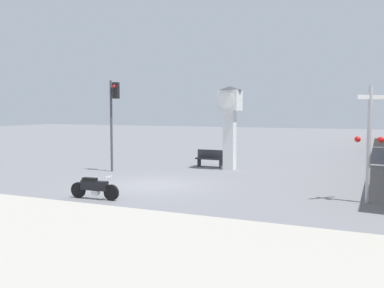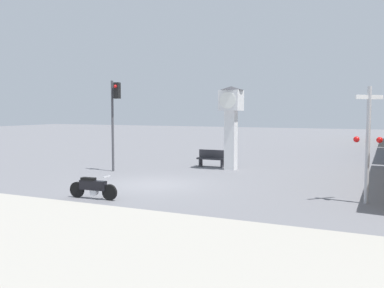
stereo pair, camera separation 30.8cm
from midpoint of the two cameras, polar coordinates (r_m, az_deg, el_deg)
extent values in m
plane|color=slate|center=(17.87, -5.50, -5.44)|extent=(120.00, 120.00, 0.00)
cube|color=#9E998E|center=(12.14, -23.07, -10.32)|extent=(36.00, 6.00, 0.10)
cylinder|color=black|center=(14.98, -11.30, -6.37)|extent=(0.56, 0.13, 0.56)
cylinder|color=black|center=(15.71, -15.47, -5.94)|extent=(0.56, 0.13, 0.56)
cube|color=black|center=(15.30, -13.45, -5.40)|extent=(1.03, 0.27, 0.33)
cube|color=black|center=(15.37, -14.04, -4.56)|extent=(0.53, 0.25, 0.09)
cylinder|color=silver|center=(15.32, -13.29, -6.27)|extent=(0.27, 0.20, 0.26)
cube|color=silver|center=(14.94, -11.66, -4.31)|extent=(0.08, 0.41, 0.04)
cube|color=white|center=(22.26, 4.64, 0.50)|extent=(0.55, 0.55, 3.07)
cube|color=white|center=(22.21, 4.68, 5.81)|extent=(1.05, 1.05, 1.05)
cylinder|color=white|center=(21.70, 4.21, 5.84)|extent=(0.84, 0.02, 0.84)
cone|color=#333338|center=(22.23, 4.69, 7.42)|extent=(1.26, 1.26, 0.20)
cylinder|color=#47474C|center=(21.91, -11.10, 2.33)|extent=(0.12, 0.12, 4.57)
cube|color=black|center=(21.75, -10.51, 7.03)|extent=(0.28, 0.24, 0.80)
sphere|color=red|center=(21.63, -10.75, 7.57)|extent=(0.16, 0.16, 0.16)
cylinder|color=#B7B7BC|center=(15.23, 21.98, -0.15)|extent=(0.14, 0.14, 3.87)
cube|color=white|center=(15.20, 22.15, 5.81)|extent=(0.82, 0.82, 0.14)
sphere|color=red|center=(15.19, 20.67, 0.61)|extent=(0.20, 0.20, 0.20)
sphere|color=red|center=(15.16, 23.31, 0.52)|extent=(0.20, 0.20, 0.20)
cube|color=#2D2D33|center=(23.36, 2.03, -1.97)|extent=(1.60, 0.44, 0.08)
cube|color=#2D2D33|center=(23.51, 2.20, -1.31)|extent=(1.60, 0.06, 0.44)
cube|color=#2D2D33|center=(23.64, 0.59, -2.49)|extent=(0.08, 0.35, 0.41)
cube|color=#2D2D33|center=(23.16, 3.50, -2.64)|extent=(0.08, 0.35, 0.41)
camera|label=1|loc=(0.15, -90.47, -0.04)|focal=40.00mm
camera|label=2|loc=(0.15, 89.53, 0.04)|focal=40.00mm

